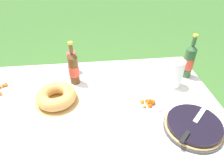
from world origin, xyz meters
TOP-DOWN VIEW (x-y plane):
  - ground_plane at (0.00, 0.00)m, footprint 16.00×16.00m
  - garden_table at (0.00, 0.00)m, footprint 1.75×1.19m
  - tablecloth at (0.00, 0.00)m, footprint 1.76×1.20m
  - berry_tart at (0.60, -0.24)m, footprint 0.34×0.34m
  - serving_knife at (0.58, -0.26)m, footprint 0.29×0.28m
  - bundt_cake at (-0.21, 0.10)m, footprint 0.30×0.30m
  - cup_stack at (-0.12, 0.47)m, footprint 0.07×0.07m
  - cider_bottle_green at (0.79, 0.30)m, footprint 0.08×0.08m
  - cider_bottle_amber at (-0.10, 0.31)m, footprint 0.08×0.08m
  - snack_plate_near at (0.41, 0.01)m, footprint 0.21×0.21m
  - snack_plate_left at (-0.62, 0.25)m, footprint 0.23×0.23m
  - paper_towel_roll at (0.64, 0.19)m, footprint 0.11×0.11m

SIDE VIEW (x-z plane):
  - ground_plane at x=0.00m, z-range 0.00..0.00m
  - garden_table at x=0.00m, z-range 0.30..1.00m
  - tablecloth at x=0.00m, z-range 0.64..0.75m
  - snack_plate_left at x=-0.62m, z-range 0.69..0.74m
  - snack_plate_near at x=0.41m, z-range 0.69..0.75m
  - berry_tart at x=0.60m, z-range 0.71..0.76m
  - bundt_cake at x=-0.21m, z-range 0.71..0.80m
  - serving_knife at x=0.58m, z-range 0.76..0.78m
  - cup_stack at x=-0.12m, z-range 0.71..0.88m
  - paper_towel_roll at x=0.64m, z-range 0.71..0.92m
  - cider_bottle_amber at x=-0.10m, z-range 0.67..1.00m
  - cider_bottle_green at x=0.79m, z-range 0.67..1.02m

